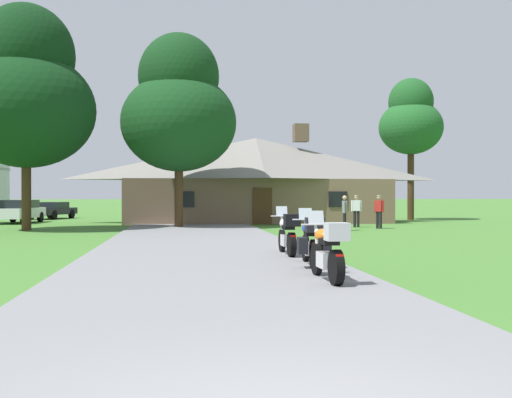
{
  "coord_description": "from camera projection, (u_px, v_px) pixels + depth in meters",
  "views": [
    {
      "loc": [
        -0.64,
        -4.02,
        1.67
      ],
      "look_at": [
        2.71,
        22.65,
        1.51
      ],
      "focal_mm": 42.82,
      "sensor_mm": 36.0,
      "label": 1
    }
  ],
  "objects": [
    {
      "name": "ground_plane",
      "position": [
        196.0,
        238.0,
        23.92
      ],
      "size": [
        500.0,
        500.0,
        0.0
      ],
      "primitive_type": "plane",
      "color": "#42752D"
    },
    {
      "name": "asphalt_driveway",
      "position": [
        197.0,
        241.0,
        21.93
      ],
      "size": [
        6.4,
        80.0,
        0.06
      ],
      "primitive_type": "cube",
      "color": "slate",
      "rests_on": "ground"
    },
    {
      "name": "motorcycle_orange_nearest_to_camera",
      "position": [
        328.0,
        251.0,
        11.44
      ],
      "size": [
        0.66,
        2.08,
        1.3
      ],
      "rotation": [
        0.0,
        0.0,
        0.02
      ],
      "color": "black",
      "rests_on": "asphalt_driveway"
    },
    {
      "name": "motorcycle_blue_second_in_row",
      "position": [
        311.0,
        242.0,
        13.88
      ],
      "size": [
        0.8,
        2.08,
        1.3
      ],
      "rotation": [
        0.0,
        0.0,
        -0.07
      ],
      "color": "black",
      "rests_on": "asphalt_driveway"
    },
    {
      "name": "motorcycle_white_farthest_in_row",
      "position": [
        288.0,
        234.0,
        16.49
      ],
      "size": [
        0.66,
        2.08,
        1.3
      ],
      "rotation": [
        0.0,
        0.0,
        0.01
      ],
      "color": "black",
      "rests_on": "asphalt_driveway"
    },
    {
      "name": "stone_lodge",
      "position": [
        256.0,
        179.0,
        37.83
      ],
      "size": [
        16.73,
        6.42,
        6.13
      ],
      "color": "brown",
      "rests_on": "ground"
    },
    {
      "name": "bystander_white_shirt_near_lodge",
      "position": [
        356.0,
        209.0,
        31.83
      ],
      "size": [
        0.54,
        0.3,
        1.69
      ],
      "rotation": [
        0.0,
        0.0,
        6.05
      ],
      "color": "black",
      "rests_on": "ground"
    },
    {
      "name": "bystander_gray_shirt_beside_signpost",
      "position": [
        345.0,
        211.0,
        28.74
      ],
      "size": [
        0.33,
        0.52,
        1.67
      ],
      "rotation": [
        0.0,
        0.0,
        4.37
      ],
      "color": "black",
      "rests_on": "ground"
    },
    {
      "name": "bystander_red_shirt_by_tree",
      "position": [
        379.0,
        210.0,
        30.56
      ],
      "size": [
        0.41,
        0.42,
        1.69
      ],
      "rotation": [
        0.0,
        0.0,
        2.34
      ],
      "color": "black",
      "rests_on": "ground"
    },
    {
      "name": "tree_right_of_lodge",
      "position": [
        411.0,
        120.0,
        41.23
      ],
      "size": [
        4.29,
        4.29,
        9.6
      ],
      "color": "#422D19",
      "rests_on": "ground"
    },
    {
      "name": "tree_by_lodge_front",
      "position": [
        179.0,
        109.0,
        31.28
      ],
      "size": [
        5.91,
        5.91,
        9.99
      ],
      "color": "#422D19",
      "rests_on": "ground"
    },
    {
      "name": "tree_left_near",
      "position": [
        26.0,
        94.0,
        28.82
      ],
      "size": [
        6.47,
        6.47,
        10.73
      ],
      "color": "#422D19",
      "rests_on": "ground"
    },
    {
      "name": "parked_white_suv_far_left",
      "position": [
        18.0,
        210.0,
        36.56
      ],
      "size": [
        2.32,
        4.77,
        1.4
      ],
      "rotation": [
        0.0,
        0.0,
        -0.11
      ],
      "color": "silver",
      "rests_on": "ground"
    },
    {
      "name": "parked_black_sedan_far_left",
      "position": [
        52.0,
        210.0,
        43.36
      ],
      "size": [
        2.99,
        4.55,
        1.2
      ],
      "rotation": [
        0.0,
        0.0,
        -0.3
      ],
      "color": "black",
      "rests_on": "ground"
    }
  ]
}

